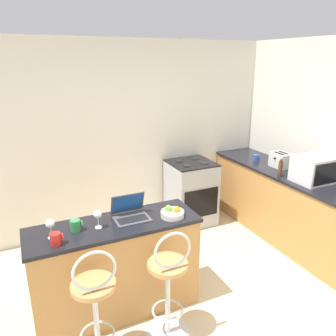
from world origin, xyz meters
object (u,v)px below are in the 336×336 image
mug_red (56,239)px  pepper_mill (280,168)px  bar_stool_near (96,309)px  microwave (317,169)px  mug_green (76,225)px  fruit_bowl (173,213)px  toaster (280,160)px  laptop (130,212)px  wine_glass_tall (98,215)px  stove_range (191,193)px  mug_blue (256,158)px  wine_glass_short (50,224)px  bar_stool_far (168,287)px

mug_red → pepper_mill: bearing=9.9°
bar_stool_near → microwave: bearing=10.3°
mug_red → mug_green: bearing=41.8°
fruit_bowl → toaster: bearing=19.9°
laptop → wine_glass_tall: bearing=-167.2°
bar_stool_near → laptop: size_ratio=3.34×
pepper_mill → wine_glass_tall: bearing=-171.7°
stove_range → mug_blue: (0.88, -0.33, 0.51)m
bar_stool_near → mug_red: bearing=120.5°
pepper_mill → wine_glass_short: size_ratio=1.39×
bar_stool_far → wine_glass_short: size_ratio=6.37×
mug_green → fruit_bowl: size_ratio=0.47×
laptop → mug_green: laptop is taller
bar_stool_far → fruit_bowl: 0.65m
mug_red → wine_glass_short: 0.15m
mug_green → wine_glass_short: size_ratio=0.61×
stove_range → wine_glass_short: bearing=-146.8°
mug_green → bar_stool_near: bearing=-87.6°
mug_green → mug_red: size_ratio=1.00×
bar_stool_far → wine_glass_tall: 0.86m
stove_range → pepper_mill: (0.71, -0.99, 0.58)m
bar_stool_near → laptop: bearing=48.7°
pepper_mill → fruit_bowl: size_ratio=1.07×
bar_stool_far → pepper_mill: bearing=23.2°
mug_blue → wine_glass_tall: wine_glass_tall is taller
mug_green → wine_glass_tall: bearing=-9.0°
stove_range → wine_glass_short: size_ratio=5.66×
mug_green → wine_glass_tall: 0.20m
bar_stool_near → mug_green: bearing=92.4°
bar_stool_near → pepper_mill: bearing=17.9°
laptop → stove_range: size_ratio=0.34×
microwave → pepper_mill: 0.42m
microwave → toaster: (-0.00, 0.59, -0.06)m
pepper_mill → mug_red: size_ratio=2.26×
wine_glass_short → fruit_bowl: bearing=-4.0°
pepper_mill → mug_green: 2.58m
laptop → mug_red: 0.71m
stove_range → mug_green: 2.32m
bar_stool_far → microwave: size_ratio=1.98×
mug_green → mug_blue: size_ratio=1.12×
toaster → wine_glass_short: size_ratio=1.53×
microwave → pepper_mill: bearing=131.7°
stove_range → bar_stool_far: bearing=-123.8°
microwave → mug_blue: microwave is taller
pepper_mill → wine_glass_tall: (-2.37, -0.35, 0.01)m
stove_range → mug_green: size_ratio=9.22×
laptop → pepper_mill: 2.07m
bar_stool_far → mug_green: bar_stool_far is taller
laptop → microwave: bearing=-0.9°
bar_stool_near → laptop: 0.87m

